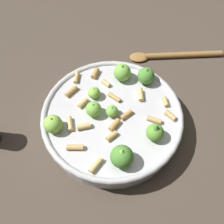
# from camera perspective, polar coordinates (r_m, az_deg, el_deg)

# --- Properties ---
(ground_plane) EXTENTS (2.40, 2.40, 0.00)m
(ground_plane) POSITION_cam_1_polar(r_m,az_deg,el_deg) (0.63, -0.00, -3.07)
(ground_plane) COLOR #42382D
(cooking_pan) EXTENTS (0.31, 0.31, 0.10)m
(cooking_pan) POSITION_cam_1_polar(r_m,az_deg,el_deg) (0.60, 0.05, -1.43)
(cooking_pan) COLOR #B7B7BC
(cooking_pan) RESTS_ON ground
(wooden_spoon) EXTENTS (0.26, 0.06, 0.02)m
(wooden_spoon) POSITION_cam_1_polar(r_m,az_deg,el_deg) (0.78, 12.27, 11.63)
(wooden_spoon) COLOR olive
(wooden_spoon) RESTS_ON ground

